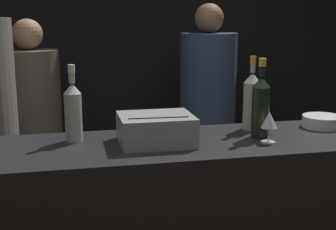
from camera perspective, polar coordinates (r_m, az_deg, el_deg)
name	(u,v)px	position (r m, az deg, el deg)	size (l,w,h in m)	color
wall_back_chalkboard	(119,46)	(3.96, -6.04, 8.35)	(6.40, 0.06, 2.80)	black
ice_bin_with_bottles	(156,128)	(2.07, -1.47, -1.56)	(0.32, 0.27, 0.13)	#9EA0A5
bowl_white	(322,121)	(2.51, 18.32, -0.71)	(0.20, 0.20, 0.06)	white
wine_glass	(269,121)	(2.13, 12.23, -0.70)	(0.07, 0.07, 0.14)	silver
white_wine_bottle	(73,110)	(2.13, -11.49, 0.56)	(0.08, 0.08, 0.35)	#B2B7AD
rose_wine_bottle	(252,100)	(2.35, 10.15, 1.83)	(0.08, 0.08, 0.37)	#B2B7AD
champagne_bottle	(261,105)	(2.21, 11.24, 1.22)	(0.08, 0.08, 0.37)	black
person_in_hoodie	(207,110)	(3.51, 4.83, 0.63)	(0.42, 0.42, 1.74)	black
person_grey_polo	(33,125)	(3.44, -16.13, -1.14)	(0.41, 0.41, 1.63)	black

